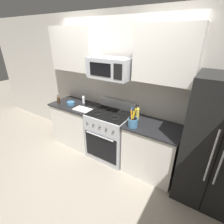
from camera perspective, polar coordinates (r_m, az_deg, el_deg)
name	(u,v)px	position (r m, az deg, el deg)	size (l,w,h in m)	color
ground_plane	(89,175)	(3.12, -7.94, -20.68)	(16.00, 16.00, 0.00)	gray
wall_back	(121,88)	(3.17, 3.01, 8.19)	(8.00, 0.10, 2.60)	beige
counter_left	(77,123)	(3.72, -11.98, -3.81)	(0.96, 0.61, 0.91)	silver
range_oven	(110,134)	(3.23, -0.68, -7.67)	(0.76, 0.66, 1.09)	#B2B5BA
counter_right	(151,150)	(2.95, 13.24, -12.49)	(0.88, 0.61, 0.91)	silver
refrigerator	(217,145)	(2.61, 32.34, -9.57)	(0.81, 0.72, 1.81)	black
microwave	(111,68)	(2.78, -0.50, 14.85)	(0.71, 0.44, 0.33)	#B2B5BA
upper_cabinets_left	(75,49)	(3.40, -12.51, 20.35)	(0.95, 0.34, 0.78)	silver
upper_cabinets_right	(167,54)	(2.52, 18.20, 18.26)	(0.87, 0.34, 0.78)	silver
utensil_crock	(133,122)	(2.60, 7.15, -3.34)	(0.16, 0.16, 0.32)	teal
cutting_board	(83,109)	(3.23, -9.98, 0.88)	(0.36, 0.21, 0.02)	silver
bottle_oil	(138,113)	(2.83, 8.75, -0.24)	(0.06, 0.06, 0.24)	gold
bottle_soy	(58,99)	(3.64, -17.86, 4.10)	(0.06, 0.06, 0.18)	#382314
bottle_vinegar	(83,99)	(3.51, -9.76, 4.33)	(0.06, 0.06, 0.19)	silver
prep_bowl	(71,103)	(3.51, -13.97, 3.00)	(0.16, 0.16, 0.06)	teal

